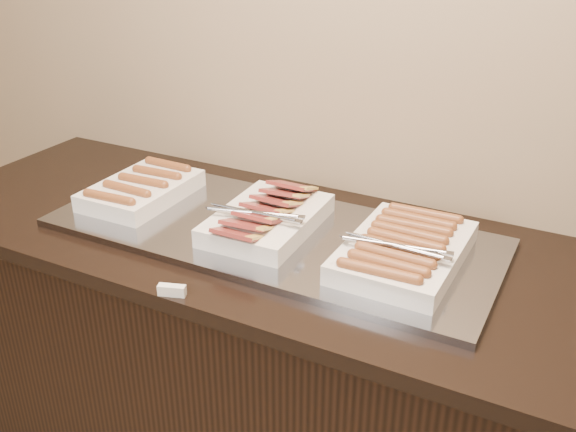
% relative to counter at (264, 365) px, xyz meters
% --- Properties ---
extents(counter, '(2.06, 0.76, 0.90)m').
position_rel_counter_xyz_m(counter, '(0.00, 0.00, 0.00)').
color(counter, black).
rests_on(counter, ground).
extents(warming_tray, '(1.20, 0.50, 0.02)m').
position_rel_counter_xyz_m(warming_tray, '(0.03, 0.00, 0.46)').
color(warming_tray, gray).
rests_on(warming_tray, counter).
extents(dish_left, '(0.23, 0.34, 0.07)m').
position_rel_counter_xyz_m(dish_left, '(-0.40, -0.00, 0.50)').
color(dish_left, silver).
rests_on(dish_left, warming_tray).
extents(dish_center, '(0.27, 0.38, 0.09)m').
position_rel_counter_xyz_m(dish_center, '(0.02, -0.00, 0.50)').
color(dish_center, silver).
rests_on(dish_center, warming_tray).
extents(dish_right, '(0.27, 0.39, 0.08)m').
position_rel_counter_xyz_m(dish_right, '(0.40, -0.00, 0.50)').
color(dish_right, silver).
rests_on(dish_right, warming_tray).
extents(label_holder, '(0.07, 0.04, 0.03)m').
position_rel_counter_xyz_m(label_holder, '(-0.03, -0.36, 0.46)').
color(label_holder, silver).
rests_on(label_holder, counter).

